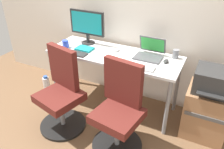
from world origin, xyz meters
name	(u,v)px	position (x,y,z in m)	size (l,w,h in m)	color
ground_plane	(114,104)	(0.00, 0.00, 0.00)	(5.28, 5.28, 0.00)	brown
back_wall	(127,1)	(0.00, 0.37, 1.30)	(4.40, 0.04, 2.60)	silver
desk	(114,59)	(0.00, 0.00, 0.68)	(1.61, 0.58, 0.75)	silver
office_chair_left	(62,94)	(-0.37, -0.59, 0.42)	(0.54, 0.54, 0.94)	black
office_chair_right	(119,111)	(0.35, -0.59, 0.42)	(0.54, 0.54, 0.94)	black
side_cabinet	(206,112)	(1.14, -0.03, 0.29)	(0.45, 0.44, 0.58)	#996B47
printer	(214,81)	(1.14, -0.03, 0.70)	(0.38, 0.40, 0.24)	#2D2D2D
water_bottle_on_floor	(47,86)	(-0.95, -0.22, 0.15)	(0.09, 0.09, 0.31)	white
desktop_monitor	(87,25)	(-0.45, 0.15, 1.00)	(0.48, 0.18, 0.43)	#262626
open_laptop	(150,52)	(0.41, 0.12, 0.81)	(0.31, 0.29, 0.22)	#4C4C51
keyboard_by_monitor	(73,53)	(-0.44, -0.21, 0.76)	(0.34, 0.12, 0.02)	#2D2D2D
keyboard_by_laptop	(139,67)	(0.39, -0.20, 0.76)	(0.34, 0.12, 0.02)	#B7B7B7
mouse_by_monitor	(117,50)	(0.00, 0.08, 0.77)	(0.06, 0.10, 0.03)	silver
mouse_by_laptop	(166,61)	(0.62, 0.05, 0.77)	(0.06, 0.10, 0.03)	#2D2D2D
coffee_mug	(65,44)	(-0.64, -0.09, 0.80)	(0.08, 0.08, 0.09)	blue
pen_cup	(176,54)	(0.69, 0.20, 0.81)	(0.07, 0.07, 0.10)	slate
notebook	(84,49)	(-0.38, -0.06, 0.77)	(0.21, 0.15, 0.03)	teal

